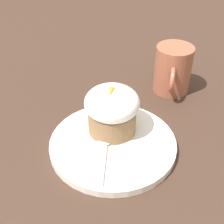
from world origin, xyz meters
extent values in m
plane|color=#3D281E|center=(0.00, 0.00, 0.00)|extent=(4.00, 4.00, 0.00)
cylinder|color=white|center=(0.00, 0.00, 0.01)|extent=(0.23, 0.23, 0.01)
cylinder|color=olive|center=(-0.03, -0.01, 0.04)|extent=(0.09, 0.09, 0.05)
ellipsoid|color=white|center=(-0.03, -0.01, 0.07)|extent=(0.10, 0.10, 0.06)
cone|color=orange|center=(-0.02, -0.01, 0.10)|extent=(0.02, 0.01, 0.01)
sphere|color=green|center=(-0.03, -0.01, 0.10)|extent=(0.01, 0.01, 0.01)
cube|color=#B7B7BC|center=(0.06, -0.01, 0.02)|extent=(0.09, 0.02, 0.00)
ellipsoid|color=#B7B7BC|center=(0.00, -0.01, 0.02)|extent=(0.04, 0.03, 0.01)
cylinder|color=#9E563D|center=(-0.21, 0.09, 0.05)|extent=(0.08, 0.08, 0.10)
torus|color=#9E563D|center=(-0.17, 0.09, 0.05)|extent=(0.05, 0.01, 0.05)
camera|label=1|loc=(0.40, 0.08, 0.39)|focal=50.00mm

